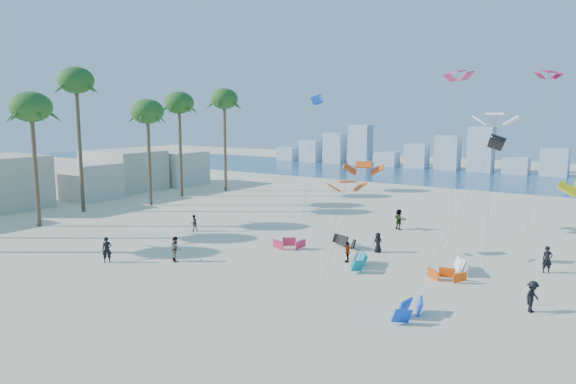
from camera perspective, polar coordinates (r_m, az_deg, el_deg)
The scene contains 10 objects.
ground at distance 33.71m, azimuth -20.28°, elevation -10.53°, with size 220.00×220.00×0.00m, color beige.
ocean at distance 94.54m, azimuth 17.91°, elevation 1.62°, with size 220.00×220.00×0.00m, color navy.
kitesurfer_near at distance 40.26m, azimuth -19.17°, elevation -5.98°, with size 0.69×0.45×1.89m, color black.
kitesurfer_mid at distance 39.27m, azimuth -12.18°, elevation -6.09°, with size 0.90×0.70×1.85m, color gray.
kitesurfers_far at distance 41.69m, azimuth 11.95°, elevation -5.29°, with size 30.23×16.79×1.91m.
grounded_kites at distance 36.97m, azimuth 9.16°, elevation -7.71°, with size 15.82×13.71×0.94m.
flying_kites at distance 43.92m, azimuth 19.58°, elevation 8.24°, with size 26.23×29.06×15.61m.
palm_row at distance 59.84m, azimuth -20.98°, elevation 9.14°, with size 6.99×44.80×15.69m.
beachfront_buildings at distance 71.99m, azimuth -22.56°, elevation 1.47°, with size 11.50×43.00×6.00m.
distant_skyline at distance 104.16m, azimuth 18.93°, elevation 3.88°, with size 85.00×3.00×8.40m.
Camera 1 is at (26.29, -18.18, 10.71)m, focal length 32.56 mm.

